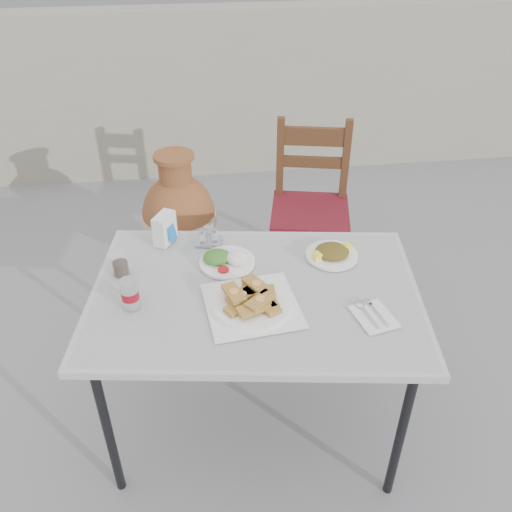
{
  "coord_description": "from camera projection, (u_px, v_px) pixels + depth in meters",
  "views": [
    {
      "loc": [
        -0.2,
        -1.49,
        1.93
      ],
      "look_at": [
        0.01,
        0.06,
        0.83
      ],
      "focal_mm": 38.0,
      "sensor_mm": 36.0,
      "label": 1
    }
  ],
  "objects": [
    {
      "name": "ground",
      "position": [
        256.0,
        420.0,
        2.34
      ],
      "size": [
        80.0,
        80.0,
        0.0
      ],
      "primitive_type": "plane",
      "color": "slate",
      "rests_on": "ground"
    },
    {
      "name": "cafe_table",
      "position": [
        255.0,
        301.0,
        1.96
      ],
      "size": [
        1.28,
        0.96,
        0.72
      ],
      "rotation": [
        0.0,
        0.0,
        -0.15
      ],
      "color": "black",
      "rests_on": "ground"
    },
    {
      "name": "pide_plate",
      "position": [
        252.0,
        299.0,
        1.85
      ],
      "size": [
        0.34,
        0.34,
        0.06
      ],
      "rotation": [
        0.0,
        0.0,
        0.11
      ],
      "color": "white",
      "rests_on": "cafe_table"
    },
    {
      "name": "salad_rice_plate",
      "position": [
        226.0,
        259.0,
        2.06
      ],
      "size": [
        0.21,
        0.21,
        0.05
      ],
      "color": "white",
      "rests_on": "cafe_table"
    },
    {
      "name": "salad_chopped_plate",
      "position": [
        332.0,
        253.0,
        2.1
      ],
      "size": [
        0.2,
        0.2,
        0.04
      ],
      "color": "white",
      "rests_on": "cafe_table"
    },
    {
      "name": "soda_can",
      "position": [
        130.0,
        294.0,
        1.83
      ],
      "size": [
        0.06,
        0.06,
        0.11
      ],
      "color": "silver",
      "rests_on": "cafe_table"
    },
    {
      "name": "cola_glass",
      "position": [
        120.0,
        266.0,
        1.99
      ],
      "size": [
        0.06,
        0.06,
        0.09
      ],
      "color": "white",
      "rests_on": "cafe_table"
    },
    {
      "name": "napkin_holder",
      "position": [
        165.0,
        229.0,
        2.16
      ],
      "size": [
        0.1,
        0.12,
        0.12
      ],
      "rotation": [
        0.0,
        0.0,
        -0.52
      ],
      "color": "white",
      "rests_on": "cafe_table"
    },
    {
      "name": "condiment_caddy",
      "position": [
        209.0,
        238.0,
        2.17
      ],
      "size": [
        0.11,
        0.1,
        0.07
      ],
      "rotation": [
        0.0,
        0.0,
        -0.2
      ],
      "color": "silver",
      "rests_on": "cafe_table"
    },
    {
      "name": "cutlery_napkin",
      "position": [
        372.0,
        314.0,
        1.83
      ],
      "size": [
        0.15,
        0.18,
        0.01
      ],
      "rotation": [
        0.0,
        0.0,
        0.21
      ],
      "color": "white",
      "rests_on": "cafe_table"
    },
    {
      "name": "chair",
      "position": [
        310.0,
        207.0,
        2.9
      ],
      "size": [
        0.48,
        0.48,
        0.92
      ],
      "rotation": [
        0.0,
        0.0,
        -0.22
      ],
      "color": "#3E1C11",
      "rests_on": "ground"
    },
    {
      "name": "terracotta_urn",
      "position": [
        179.0,
        218.0,
        3.06
      ],
      "size": [
        0.42,
        0.42,
        0.73
      ],
      "color": "brown",
      "rests_on": "ground"
    },
    {
      "name": "back_wall",
      "position": [
        211.0,
        94.0,
        4.02
      ],
      "size": [
        6.0,
        0.25,
        1.2
      ],
      "primitive_type": "cube",
      "color": "gray",
      "rests_on": "ground"
    }
  ]
}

